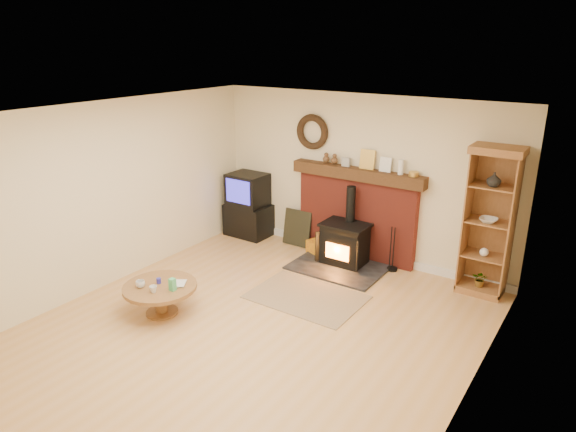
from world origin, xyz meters
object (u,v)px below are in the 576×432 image
Objects in this scene: curio_cabinet at (489,222)px; coffee_table at (160,291)px; wood_stove at (344,245)px; tv_unit at (248,206)px.

curio_cabinet reaches higher than coffee_table.
coffee_table is (-3.26, -2.94, -0.71)m from curio_cabinet.
wood_stove reaches higher than tv_unit.
wood_stove is at bearing -171.94° from curio_cabinet.
curio_cabinet is at bearing 1.24° from tv_unit.
coffee_table is (-1.23, -2.65, 0.00)m from wood_stove.
tv_unit is at bearing 105.77° from coffee_table.
tv_unit is (-2.04, 0.20, 0.22)m from wood_stove.
curio_cabinet is (4.07, 0.09, 0.49)m from tv_unit.
tv_unit is at bearing 174.41° from wood_stove.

